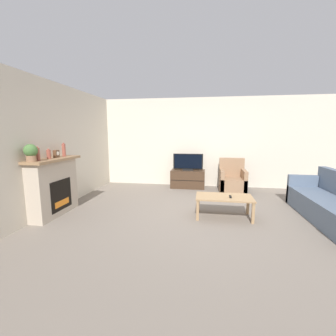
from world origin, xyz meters
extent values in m
plane|color=slate|center=(0.00, 0.00, 0.00)|extent=(24.00, 24.00, 0.00)
cube|color=beige|center=(0.00, 2.64, 1.35)|extent=(12.00, 0.06, 2.70)
cube|color=beige|center=(-3.12, 0.00, 1.35)|extent=(0.06, 12.00, 2.70)
cube|color=#B7A893|center=(-2.94, -0.42, 0.55)|extent=(0.31, 1.16, 1.10)
cube|color=black|center=(-2.78, -0.42, 0.42)|extent=(0.01, 0.64, 0.61)
cube|color=orange|center=(-2.78, -0.42, 0.25)|extent=(0.01, 0.44, 0.12)
cube|color=#93704C|center=(-2.91, -0.42, 1.13)|extent=(0.43, 1.28, 0.05)
cylinder|color=#994C3D|center=(-2.92, -0.80, 1.27)|extent=(0.07, 0.07, 0.23)
sphere|color=#994C3D|center=(-2.92, -0.80, 1.39)|extent=(0.04, 0.04, 0.04)
cylinder|color=#994C3D|center=(-2.92, -0.51, 1.24)|extent=(0.08, 0.08, 0.17)
sphere|color=#994C3D|center=(-2.92, -0.51, 1.33)|extent=(0.04, 0.04, 0.04)
cylinder|color=#994C3D|center=(-2.92, -0.03, 1.28)|extent=(0.07, 0.07, 0.27)
sphere|color=#994C3D|center=(-2.92, -0.03, 1.42)|extent=(0.04, 0.04, 0.04)
cube|color=brown|center=(-2.92, -0.29, 1.23)|extent=(0.07, 0.11, 0.15)
cylinder|color=white|center=(-2.88, -0.29, 1.24)|extent=(0.00, 0.08, 0.08)
cylinder|color=#936B4C|center=(-2.92, -0.96, 1.20)|extent=(0.16, 0.16, 0.11)
sphere|color=#477038|center=(-2.92, -0.96, 1.35)|extent=(0.22, 0.22, 0.22)
cube|color=#422D1E|center=(-0.45, 2.31, 0.27)|extent=(1.01, 0.52, 0.53)
cube|color=black|center=(-0.45, 2.05, 0.27)|extent=(0.99, 0.01, 0.01)
cube|color=black|center=(-0.45, 2.31, 0.55)|extent=(0.31, 0.18, 0.04)
cube|color=black|center=(-0.45, 2.31, 0.80)|extent=(0.89, 0.03, 0.46)
cube|color=black|center=(-0.45, 2.30, 0.80)|extent=(0.82, 0.01, 0.41)
cube|color=#937051|center=(0.82, 1.99, 0.20)|extent=(0.70, 0.76, 0.40)
cube|color=#937051|center=(0.82, 2.30, 0.66)|extent=(0.70, 0.14, 0.53)
cube|color=#937051|center=(0.52, 1.99, 0.32)|extent=(0.10, 0.76, 0.64)
cube|color=#937051|center=(1.12, 1.99, 0.32)|extent=(0.10, 0.76, 0.64)
cube|color=#A37F56|center=(0.42, -0.03, 0.41)|extent=(1.08, 0.58, 0.03)
cube|color=#A37F56|center=(-0.08, -0.28, 0.20)|extent=(0.05, 0.05, 0.39)
cube|color=#A37F56|center=(0.93, -0.28, 0.20)|extent=(0.05, 0.05, 0.39)
cube|color=#A37F56|center=(-0.08, 0.22, 0.20)|extent=(0.05, 0.05, 0.39)
cube|color=#A37F56|center=(0.93, 0.22, 0.20)|extent=(0.05, 0.05, 0.39)
cube|color=black|center=(0.54, -0.07, 0.43)|extent=(0.05, 0.15, 0.02)
cube|color=slate|center=(2.39, 0.01, 0.21)|extent=(0.81, 2.42, 0.42)
cube|color=slate|center=(2.39, 1.17, 0.34)|extent=(0.81, 0.11, 0.68)
camera|label=1|loc=(0.01, -4.38, 1.64)|focal=24.00mm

